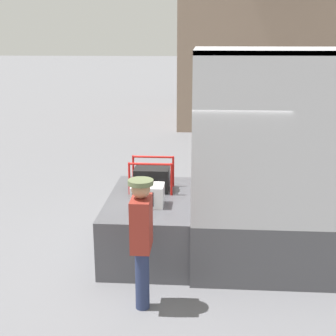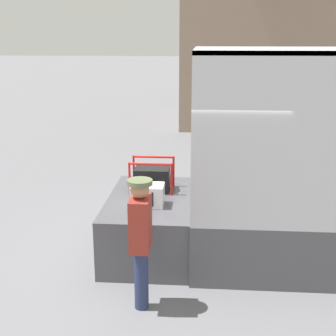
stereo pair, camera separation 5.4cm
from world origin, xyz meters
name	(u,v)px [view 2 (the right image)]	position (x,y,z in m)	size (l,w,h in m)	color
ground_plane	(191,250)	(0.00, 0.00, 0.00)	(160.00, 160.00, 0.00)	slate
tailgate_deck	(151,223)	(-0.67, 0.00, 0.45)	(1.34, 2.30, 0.90)	#4C4C51
microwave	(147,195)	(-0.67, -0.37, 1.06)	(0.49, 0.38, 0.33)	white
portable_generator	(154,179)	(-0.66, 0.36, 1.10)	(0.72, 0.50, 0.53)	black
worker_person	(141,231)	(-0.59, -1.74, 1.06)	(0.31, 0.44, 1.73)	navy
house_backdrop	(275,16)	(2.90, 12.82, 4.19)	(7.68, 6.30, 8.23)	gray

